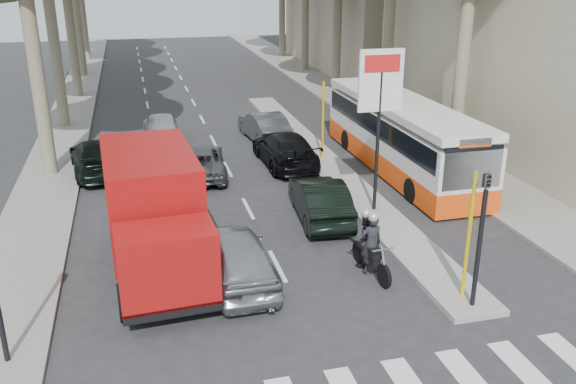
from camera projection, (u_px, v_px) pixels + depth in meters
name	position (u px, v px, depth m)	size (l,w,h in m)	color
ground	(329.00, 297.00, 15.83)	(120.00, 120.00, 0.00)	#28282B
sidewalk_right	(336.00, 92.00, 40.46)	(3.20, 70.00, 0.12)	gray
median_left	(77.00, 96.00, 39.32)	(2.40, 64.00, 0.12)	gray
traffic_island	(322.00, 160.00, 26.52)	(1.50, 26.00, 0.16)	gray
billboard	(379.00, 108.00, 19.80)	(1.50, 12.10, 5.60)	yellow
traffic_light_island	(483.00, 219.00, 14.34)	(0.16, 0.41, 3.60)	black
silver_hatchback	(236.00, 256.00, 16.36)	(1.74, 4.33, 1.48)	#A7A8AF
dark_hatchback	(320.00, 199.00, 20.41)	(1.49, 4.27, 1.41)	black
queue_car_a	(199.00, 161.00, 24.59)	(2.03, 4.41, 1.23)	#4D4F55
queue_car_b	(285.00, 149.00, 25.86)	(2.00, 4.92, 1.43)	black
queue_car_c	(161.00, 127.00, 29.33)	(1.71, 4.25, 1.45)	#AFB2B8
queue_car_d	(264.00, 126.00, 29.53)	(1.49, 4.28, 1.41)	#45484C
queue_car_e	(97.00, 157.00, 24.91)	(1.96, 4.82, 1.40)	black
red_truck	(154.00, 213.00, 16.56)	(2.73, 6.37, 3.33)	black
city_bus	(401.00, 134.00, 25.02)	(2.49, 11.13, 2.93)	#F94B0D
motorcycle	(368.00, 243.00, 16.89)	(0.83, 2.20, 1.87)	black
pedestrian_near	(468.00, 157.00, 23.52)	(1.16, 0.57, 1.98)	#3C314A
pedestrian_far	(436.00, 119.00, 29.97)	(1.01, 0.45, 1.57)	brown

